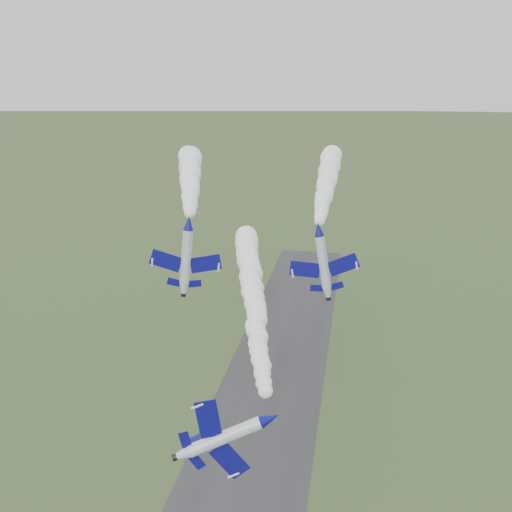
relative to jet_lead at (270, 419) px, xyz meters
The scene contains 7 objects.
runway 52.07m from the jet_lead, 104.01° to the left, with size 24.00×260.00×0.04m, color #2F2F32.
jet_lead is the anchor object (origin of this frame).
smoke_trail_jet_lead 30.88m from the jet_lead, 104.30° to the left, with size 4.44×54.54×4.44m, color white, non-canonical shape.
jet_pair_left 39.54m from the jet_lead, 120.05° to the left, with size 11.88×13.93×3.54m.
smoke_trail_jet_pair_left 75.09m from the jet_lead, 113.24° to the left, with size 5.87×67.41×5.87m, color white, non-canonical shape.
jet_pair_right 35.78m from the jet_lead, 86.10° to the left, with size 10.99×13.33×3.62m.
smoke_trail_jet_pair_right 64.90m from the jet_lead, 88.61° to the left, with size 4.97×52.91×4.97m, color white, non-canonical shape.
Camera 1 is at (17.75, -61.71, 71.12)m, focal length 40.00 mm.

